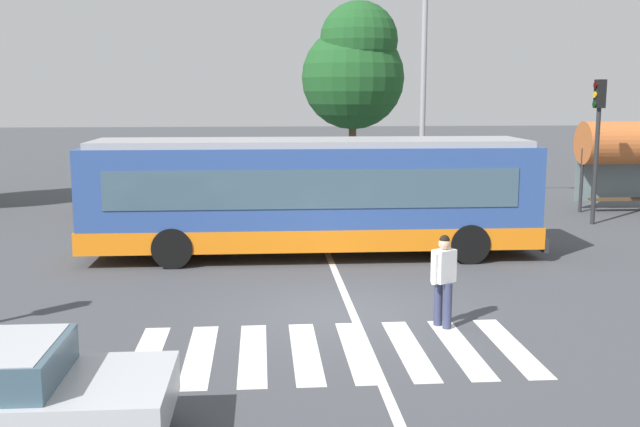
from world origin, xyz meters
TOP-DOWN VIEW (x-y plane):
  - ground_plane at (0.00, 0.00)m, footprint 160.00×160.00m
  - city_transit_bus at (-0.24, 5.22)m, footprint 11.79×2.73m
  - pedestrian_crossing_street at (1.74, -0.99)m, footprint 0.51×0.43m
  - parked_car_red at (-6.50, 13.54)m, footprint 1.97×4.55m
  - parked_car_black at (-3.82, 13.13)m, footprint 2.16×4.63m
  - parked_car_blue at (-1.29, 13.35)m, footprint 2.00×4.56m
  - parked_car_teal at (1.58, 13.24)m, footprint 2.07×4.60m
  - parked_car_charcoal at (4.11, 13.24)m, footprint 2.30×4.67m
  - traffic_light_far_corner at (9.24, 9.21)m, footprint 0.33×0.32m
  - bus_stop_shelter at (11.70, 11.64)m, footprint 3.76×1.54m
  - twin_arm_street_lamp at (4.26, 12.49)m, footprint 4.00×0.32m
  - background_tree_right at (2.92, 21.39)m, footprint 4.85×4.85m
  - crosswalk_painted_stripes at (-0.41, -2.13)m, footprint 6.54×2.98m
  - lane_center_line at (0.21, 2.00)m, footprint 0.16×24.00m

SIDE VIEW (x-z plane):
  - ground_plane at x=0.00m, z-range 0.00..0.00m
  - lane_center_line at x=0.21m, z-range 0.00..0.01m
  - crosswalk_painted_stripes at x=-0.41m, z-range 0.00..0.01m
  - parked_car_red at x=-6.50m, z-range 0.09..1.44m
  - parked_car_black at x=-3.82m, z-range 0.09..1.44m
  - parked_car_blue at x=-1.29m, z-range 0.09..1.44m
  - parked_car_teal at x=1.58m, z-range 0.09..1.44m
  - parked_car_charcoal at x=4.11m, z-range 0.09..1.44m
  - pedestrian_crossing_street at x=1.74m, z-range 0.11..1.83m
  - city_transit_bus at x=-0.24m, z-range 0.06..3.12m
  - bus_stop_shelter at x=11.70m, z-range 0.79..4.04m
  - traffic_light_far_corner at x=9.24m, z-range 0.80..5.46m
  - twin_arm_street_lamp at x=4.26m, z-range 0.99..9.53m
  - background_tree_right at x=2.92m, z-range 1.20..9.65m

